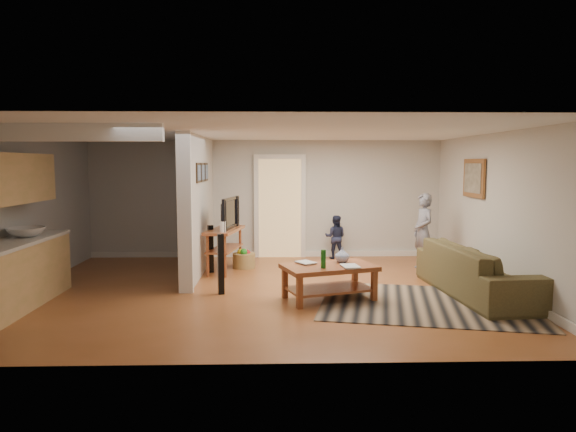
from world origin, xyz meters
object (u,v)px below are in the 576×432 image
object	(u,v)px
coffee_table	(330,272)
child	(422,269)
toddler	(335,259)
speaker_right	(211,249)
sofa	(478,295)
tv_console	(225,233)
speaker_left	(221,264)
toy_basket	(244,260)

from	to	relation	value
coffee_table	child	bearing A→B (deg)	46.67
coffee_table	toddler	size ratio (longest dim) A/B	1.62
speaker_right	child	bearing A→B (deg)	-21.67
sofa	tv_console	xyz separation A→B (m)	(-4.04, 1.88, 0.73)
child	toddler	size ratio (longest dim) A/B	1.57
tv_console	child	distance (m)	3.81
tv_console	speaker_left	size ratio (longest dim) A/B	1.42
tv_console	toy_basket	distance (m)	0.71
child	speaker_left	bearing A→B (deg)	-74.95
speaker_left	toy_basket	distance (m)	2.03
sofa	tv_console	size ratio (longest dim) A/B	1.96
child	toddler	distance (m)	1.90
speaker_left	coffee_table	bearing A→B (deg)	-25.49
tv_console	toy_basket	bearing A→B (deg)	50.84
sofa	child	bearing A→B (deg)	4.47
toy_basket	speaker_right	bearing A→B (deg)	-146.28
coffee_table	toddler	world-z (taller)	coffee_table
coffee_table	speaker_left	size ratio (longest dim) A/B	1.60
sofa	speaker_right	distance (m)	4.67
speaker_right	toy_basket	distance (m)	0.76
speaker_left	toy_basket	size ratio (longest dim) A/B	2.16
sofa	toddler	world-z (taller)	toddler
toy_basket	toddler	distance (m)	2.09
speaker_left	tv_console	bearing A→B (deg)	79.69
toy_basket	sofa	bearing A→B (deg)	-30.27
sofa	tv_console	bearing A→B (deg)	60.60
coffee_table	speaker_right	world-z (taller)	speaker_right
child	toddler	world-z (taller)	child
sofa	coffee_table	size ratio (longest dim) A/B	1.75
child	toddler	xyz separation A→B (m)	(-1.53, 1.13, 0.00)
sofa	toy_basket	size ratio (longest dim) A/B	6.02
tv_console	speaker_left	bearing A→B (deg)	-76.46
coffee_table	child	world-z (taller)	coffee_table
tv_console	speaker_left	distance (m)	1.73
tv_console	coffee_table	bearing A→B (deg)	-39.50
speaker_left	toddler	distance (m)	3.62
toddler	child	bearing A→B (deg)	156.27
sofa	toy_basket	distance (m)	4.30
sofa	child	size ratio (longest dim) A/B	1.80
speaker_left	toddler	size ratio (longest dim) A/B	1.01
tv_console	toy_basket	size ratio (longest dim) A/B	3.07
coffee_table	tv_console	size ratio (longest dim) A/B	1.12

